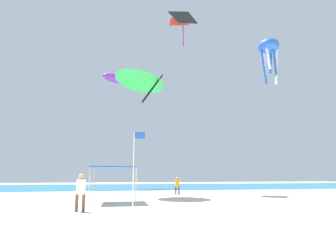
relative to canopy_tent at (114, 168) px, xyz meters
name	(u,v)px	position (x,y,z in m)	size (l,w,h in m)	color
ground	(175,211)	(3.27, -4.31, -2.30)	(110.00, 110.00, 0.10)	beige
ocean_strip	(136,186)	(3.27, 26.24, -2.24)	(110.00, 24.79, 0.03)	#1E6B93
canopy_tent	(114,168)	(0.00, 0.00, 0.00)	(2.86, 3.32, 2.37)	#B2B2B7
person_near_tent	(81,189)	(-1.55, -4.24, -1.15)	(0.50, 0.45, 1.88)	brown
person_leftmost	(177,184)	(5.85, 6.91, -1.28)	(0.42, 0.39, 1.66)	#33384C
banner_flag	(135,163)	(1.13, -4.44, 0.18)	(0.61, 0.06, 4.08)	silver
kite_octopus_blue	(269,48)	(12.42, 0.62, 10.04)	(2.36, 2.36, 3.96)	blue
kite_diamond_black	(183,19)	(7.05, 8.83, 17.10)	(3.61, 3.63, 3.99)	black
kite_parafoil_red	(179,22)	(8.07, 15.19, 20.65)	(2.41, 2.86, 2.13)	red
kite_delta_green	(140,78)	(2.02, 4.88, 8.28)	(6.17, 6.15, 3.82)	green
kite_inflatable_purple	(117,79)	(-0.24, 20.63, 13.72)	(5.02, 3.84, 1.95)	purple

